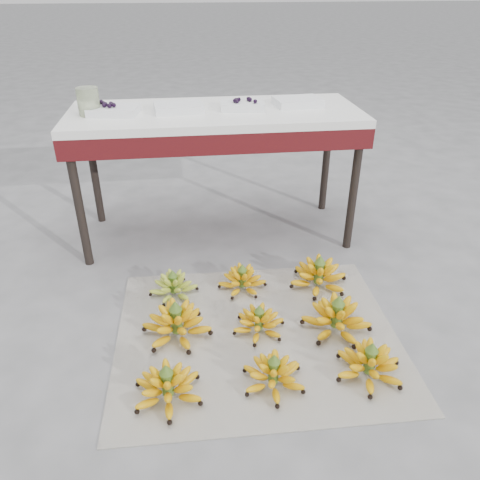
{
  "coord_description": "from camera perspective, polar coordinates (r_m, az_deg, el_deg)",
  "views": [
    {
      "loc": [
        -0.26,
        -1.64,
        1.42
      ],
      "look_at": [
        -0.01,
        0.33,
        0.29
      ],
      "focal_mm": 35.0,
      "sensor_mm": 36.0,
      "label": 1
    }
  ],
  "objects": [
    {
      "name": "bunch_front_right",
      "position": [
        2.0,
        15.49,
        -14.36
      ],
      "size": [
        0.29,
        0.29,
        0.17
      ],
      "rotation": [
        0.0,
        0.0,
        0.06
      ],
      "color": "#F3B500",
      "rests_on": "newspaper_mat"
    },
    {
      "name": "newspaper_mat",
      "position": [
        2.15,
        2.07,
        -11.49
      ],
      "size": [
        1.27,
        1.07,
        0.01
      ],
      "primitive_type": "cube",
      "rotation": [
        0.0,
        0.0,
        -0.02
      ],
      "color": "white",
      "rests_on": "ground"
    },
    {
      "name": "tray_far_right",
      "position": [
        2.78,
        7.05,
        16.38
      ],
      "size": [
        0.28,
        0.22,
        0.04
      ],
      "color": "silver",
      "rests_on": "vendor_table"
    },
    {
      "name": "tray_far_left",
      "position": [
        2.67,
        -15.15,
        15.06
      ],
      "size": [
        0.28,
        0.22,
        0.07
      ],
      "color": "silver",
      "rests_on": "vendor_table"
    },
    {
      "name": "bunch_mid_center",
      "position": [
        2.14,
        2.33,
        -9.99
      ],
      "size": [
        0.26,
        0.26,
        0.15
      ],
      "rotation": [
        0.0,
        0.0,
        -0.12
      ],
      "color": "#F3B500",
      "rests_on": "newspaper_mat"
    },
    {
      "name": "ground",
      "position": [
        2.18,
        1.4,
        -11.0
      ],
      "size": [
        60.0,
        60.0,
        0.0
      ],
      "primitive_type": "plane",
      "color": "#5E5E61",
      "rests_on": "ground"
    },
    {
      "name": "bunch_back_right",
      "position": [
        2.45,
        9.58,
        -4.3
      ],
      "size": [
        0.3,
        0.3,
        0.18
      ],
      "rotation": [
        0.0,
        0.0,
        -0.01
      ],
      "color": "#F3B500",
      "rests_on": "newspaper_mat"
    },
    {
      "name": "glass_jar",
      "position": [
        2.67,
        -17.99,
        15.76
      ],
      "size": [
        0.14,
        0.14,
        0.14
      ],
      "primitive_type": "cylinder",
      "rotation": [
        0.0,
        0.0,
        0.31
      ],
      "color": "beige",
      "rests_on": "vendor_table"
    },
    {
      "name": "bunch_mid_right",
      "position": [
        2.18,
        11.69,
        -9.29
      ],
      "size": [
        0.39,
        0.39,
        0.19
      ],
      "rotation": [
        0.0,
        0.0,
        0.3
      ],
      "color": "#F3B500",
      "rests_on": "newspaper_mat"
    },
    {
      "name": "tray_right",
      "position": [
        2.69,
        0.29,
        16.14
      ],
      "size": [
        0.25,
        0.19,
        0.06
      ],
      "color": "silver",
      "rests_on": "vendor_table"
    },
    {
      "name": "bunch_back_center",
      "position": [
        2.4,
        0.28,
        -4.91
      ],
      "size": [
        0.32,
        0.32,
        0.15
      ],
      "rotation": [
        0.0,
        0.0,
        -0.4
      ],
      "color": "#F3B500",
      "rests_on": "newspaper_mat"
    },
    {
      "name": "bunch_back_left",
      "position": [
        2.38,
        -8.1,
        -5.59
      ],
      "size": [
        0.31,
        0.31,
        0.15
      ],
      "rotation": [
        0.0,
        0.0,
        -0.4
      ],
      "color": "olive",
      "rests_on": "newspaper_mat"
    },
    {
      "name": "bunch_mid_left",
      "position": [
        2.13,
        -7.73,
        -10.06
      ],
      "size": [
        0.4,
        0.4,
        0.19
      ],
      "rotation": [
        0.0,
        0.0,
        -0.38
      ],
      "color": "#F3B500",
      "rests_on": "newspaper_mat"
    },
    {
      "name": "bunch_front_center",
      "position": [
        1.9,
        4.11,
        -16.01
      ],
      "size": [
        0.26,
        0.26,
        0.16
      ],
      "rotation": [
        0.0,
        0.0,
        -0.04
      ],
      "color": "#F3B500",
      "rests_on": "newspaper_mat"
    },
    {
      "name": "vendor_table",
      "position": [
        2.7,
        -3.04,
        13.74
      ],
      "size": [
        1.61,
        0.64,
        0.77
      ],
      "color": "black",
      "rests_on": "ground"
    },
    {
      "name": "tray_left",
      "position": [
        2.66,
        -7.49,
        15.74
      ],
      "size": [
        0.28,
        0.21,
        0.04
      ],
      "color": "silver",
      "rests_on": "vendor_table"
    },
    {
      "name": "bunch_front_left",
      "position": [
        1.87,
        -8.81,
        -17.23
      ],
      "size": [
        0.35,
        0.35,
        0.17
      ],
      "rotation": [
        0.0,
        0.0,
        0.35
      ],
      "color": "#F3B500",
      "rests_on": "newspaper_mat"
    }
  ]
}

